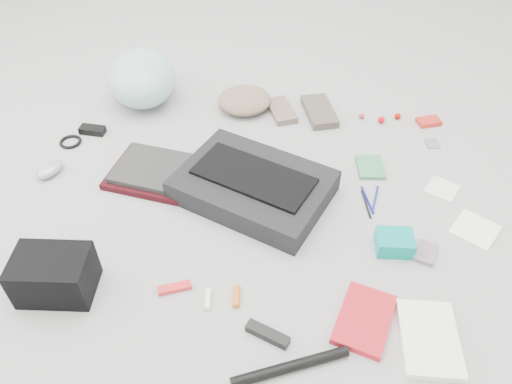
# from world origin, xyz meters

# --- Properties ---
(ground_plane) EXTENTS (4.00, 4.00, 0.00)m
(ground_plane) POSITION_xyz_m (0.00, 0.00, 0.00)
(ground_plane) COLOR gray
(messenger_bag) EXTENTS (0.61, 0.52, 0.08)m
(messenger_bag) POSITION_xyz_m (-0.01, 0.04, 0.04)
(messenger_bag) COLOR black
(messenger_bag) RESTS_ON ground_plane
(bag_flap) EXTENTS (0.45, 0.33, 0.01)m
(bag_flap) POSITION_xyz_m (-0.01, 0.04, 0.09)
(bag_flap) COLOR black
(bag_flap) RESTS_ON messenger_bag
(laptop_sleeve) EXTENTS (0.38, 0.30, 0.02)m
(laptop_sleeve) POSITION_xyz_m (-0.38, 0.09, 0.01)
(laptop_sleeve) COLOR black
(laptop_sleeve) RESTS_ON ground_plane
(laptop) EXTENTS (0.33, 0.26, 0.02)m
(laptop) POSITION_xyz_m (-0.38, 0.09, 0.03)
(laptop) COLOR black
(laptop) RESTS_ON laptop_sleeve
(bike_helmet) EXTENTS (0.40, 0.44, 0.22)m
(bike_helmet) POSITION_xyz_m (-0.57, 0.58, 0.11)
(bike_helmet) COLOR #9FD3CF
(bike_helmet) RESTS_ON ground_plane
(beanie) EXTENTS (0.28, 0.27, 0.08)m
(beanie) POSITION_xyz_m (-0.13, 0.57, 0.04)
(beanie) COLOR #7E6953
(beanie) RESTS_ON ground_plane
(mitten_left) EXTENTS (0.15, 0.20, 0.03)m
(mitten_left) POSITION_xyz_m (0.04, 0.55, 0.01)
(mitten_left) COLOR #756156
(mitten_left) RESTS_ON ground_plane
(mitten_right) EXTENTS (0.17, 0.24, 0.03)m
(mitten_right) POSITION_xyz_m (0.20, 0.56, 0.02)
(mitten_right) COLOR brown
(mitten_right) RESTS_ON ground_plane
(power_brick) EXTENTS (0.10, 0.05, 0.03)m
(power_brick) POSITION_xyz_m (-0.71, 0.31, 0.01)
(power_brick) COLOR black
(power_brick) RESTS_ON ground_plane
(cable_coil) EXTENTS (0.11, 0.11, 0.01)m
(cable_coil) POSITION_xyz_m (-0.78, 0.24, 0.01)
(cable_coil) COLOR black
(cable_coil) RESTS_ON ground_plane
(mouse) EXTENTS (0.10, 0.13, 0.04)m
(mouse) POSITION_xyz_m (-0.78, 0.05, 0.02)
(mouse) COLOR #9093A5
(mouse) RESTS_ON ground_plane
(camera_bag) EXTENTS (0.23, 0.17, 0.14)m
(camera_bag) POSITION_xyz_m (-0.53, -0.44, 0.07)
(camera_bag) COLOR black
(camera_bag) RESTS_ON ground_plane
(multitool) EXTENTS (0.10, 0.06, 0.02)m
(multitool) POSITION_xyz_m (-0.19, -0.40, 0.01)
(multitool) COLOR red
(multitool) RESTS_ON ground_plane
(toiletry_tube_white) EXTENTS (0.03, 0.07, 0.02)m
(toiletry_tube_white) POSITION_xyz_m (-0.08, -0.42, 0.01)
(toiletry_tube_white) COLOR white
(toiletry_tube_white) RESTS_ON ground_plane
(toiletry_tube_orange) EXTENTS (0.03, 0.07, 0.02)m
(toiletry_tube_orange) POSITION_xyz_m (-0.00, -0.40, 0.01)
(toiletry_tube_orange) COLOR #CD5E1A
(toiletry_tube_orange) RESTS_ON ground_plane
(u_lock) EXTENTS (0.13, 0.07, 0.03)m
(u_lock) POSITION_xyz_m (0.10, -0.51, 0.01)
(u_lock) COLOR black
(u_lock) RESTS_ON ground_plane
(bike_pump) EXTENTS (0.30, 0.16, 0.03)m
(bike_pump) POSITION_xyz_m (0.17, -0.60, 0.01)
(bike_pump) COLOR black
(bike_pump) RESTS_ON ground_plane
(book_red) EXTENTS (0.19, 0.24, 0.02)m
(book_red) POSITION_xyz_m (0.36, -0.43, 0.01)
(book_red) COLOR red
(book_red) RESTS_ON ground_plane
(book_white) EXTENTS (0.16, 0.24, 0.02)m
(book_white) POSITION_xyz_m (0.54, -0.47, 0.01)
(book_white) COLOR white
(book_white) RESTS_ON ground_plane
(notepad) EXTENTS (0.11, 0.14, 0.02)m
(notepad) POSITION_xyz_m (0.40, 0.24, 0.01)
(notepad) COLOR #387E4A
(notepad) RESTS_ON ground_plane
(pen_blue) EXTENTS (0.04, 0.13, 0.01)m
(pen_blue) POSITION_xyz_m (0.39, 0.06, 0.00)
(pen_blue) COLOR navy
(pen_blue) RESTS_ON ground_plane
(pen_black) EXTENTS (0.03, 0.14, 0.01)m
(pen_black) POSITION_xyz_m (0.38, 0.04, 0.00)
(pen_black) COLOR black
(pen_black) RESTS_ON ground_plane
(pen_navy) EXTENTS (0.03, 0.14, 0.01)m
(pen_navy) POSITION_xyz_m (0.41, 0.07, 0.00)
(pen_navy) COLOR navy
(pen_navy) RESTS_ON ground_plane
(accordion_wallet) EXTENTS (0.12, 0.10, 0.06)m
(accordion_wallet) POSITION_xyz_m (0.46, -0.15, 0.03)
(accordion_wallet) COLOR #02958A
(accordion_wallet) RESTS_ON ground_plane
(card_deck) EXTENTS (0.09, 0.10, 0.02)m
(card_deck) POSITION_xyz_m (0.56, -0.16, 0.01)
(card_deck) COLOR gray
(card_deck) RESTS_ON ground_plane
(napkin_top) EXTENTS (0.14, 0.14, 0.01)m
(napkin_top) POSITION_xyz_m (0.66, 0.15, 0.00)
(napkin_top) COLOR silver
(napkin_top) RESTS_ON ground_plane
(napkin_bottom) EXTENTS (0.18, 0.18, 0.01)m
(napkin_bottom) POSITION_xyz_m (0.74, -0.03, 0.00)
(napkin_bottom) COLOR white
(napkin_bottom) RESTS_ON ground_plane
(lollipop_a) EXTENTS (0.03, 0.03, 0.02)m
(lollipop_a) POSITION_xyz_m (0.38, 0.56, 0.01)
(lollipop_a) COLOR #B4212F
(lollipop_a) RESTS_ON ground_plane
(lollipop_b) EXTENTS (0.03, 0.03, 0.03)m
(lollipop_b) POSITION_xyz_m (0.46, 0.54, 0.01)
(lollipop_b) COLOR #BB060E
(lollipop_b) RESTS_ON ground_plane
(lollipop_c) EXTENTS (0.03, 0.03, 0.03)m
(lollipop_c) POSITION_xyz_m (0.53, 0.58, 0.01)
(lollipop_c) COLOR #A80900
(lollipop_c) RESTS_ON ground_plane
(altoids_tin) EXTENTS (0.11, 0.09, 0.02)m
(altoids_tin) POSITION_xyz_m (0.65, 0.56, 0.01)
(altoids_tin) COLOR red
(altoids_tin) RESTS_ON ground_plane
(stamp_sheet) EXTENTS (0.06, 0.07, 0.00)m
(stamp_sheet) POSITION_xyz_m (0.65, 0.42, 0.00)
(stamp_sheet) COLOR gray
(stamp_sheet) RESTS_ON ground_plane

